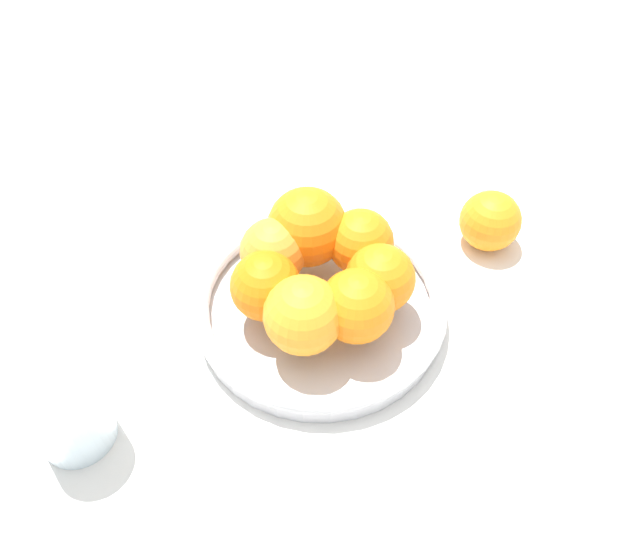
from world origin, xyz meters
TOP-DOWN VIEW (x-y plane):
  - ground_plane at (0.00, 0.00)m, footprint 4.00×4.00m
  - fruit_bowl at (0.00, 0.00)m, footprint 0.25×0.25m
  - orange_pile at (-0.00, -0.00)m, footprint 0.17×0.18m
  - stray_orange at (-0.21, 0.03)m, footprint 0.07×0.07m
  - drinking_glass at (0.25, -0.02)m, footprint 0.06×0.06m

SIDE VIEW (x-z plane):
  - ground_plane at x=0.00m, z-range 0.00..0.00m
  - fruit_bowl at x=0.00m, z-range 0.00..0.03m
  - stray_orange at x=-0.21m, z-range 0.00..0.07m
  - drinking_glass at x=0.25m, z-range 0.00..0.11m
  - orange_pile at x=0.00m, z-range 0.03..0.11m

